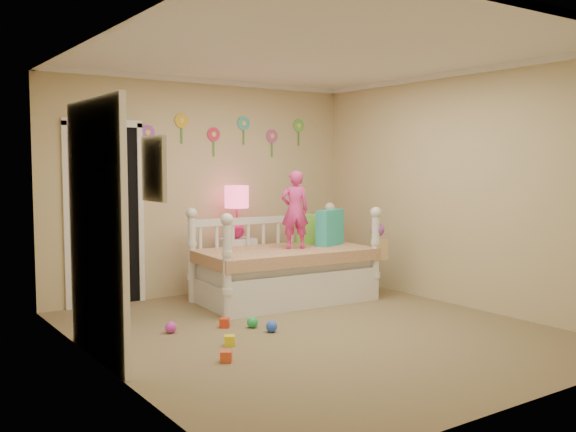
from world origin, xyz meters
TOP-DOWN VIEW (x-y plane):
  - floor at (0.00, 0.00)m, footprint 4.00×4.50m
  - ceiling at (0.00, 0.00)m, footprint 4.00×4.50m
  - back_wall at (0.00, 2.25)m, footprint 4.00×0.01m
  - left_wall at (-2.00, 0.00)m, footprint 0.01×4.50m
  - right_wall at (2.00, 0.00)m, footprint 0.01×4.50m
  - crown_molding at (0.00, 0.00)m, footprint 4.00×4.50m
  - daybed at (0.52, 1.28)m, footprint 2.08×1.22m
  - pillow_turquoise at (1.15, 1.24)m, footprint 0.45×0.30m
  - pillow_lime at (1.07, 1.48)m, footprint 0.39×0.33m
  - child at (0.62, 1.23)m, footprint 0.38×0.32m
  - nightstand at (0.31, 2.00)m, footprint 0.42×0.33m
  - table_lamp at (0.31, 2.00)m, footprint 0.29×0.29m
  - closet_doorway at (-1.25, 2.23)m, footprint 0.90×0.04m
  - flower_decals at (-0.09, 2.24)m, footprint 3.40×0.02m
  - mirror_closet at (-1.96, 0.30)m, footprint 0.07×1.30m
  - wall_picture at (-1.97, -0.90)m, footprint 0.05×0.34m
  - hanging_bag at (1.48, 0.74)m, footprint 0.20×0.16m
  - toy_scatter at (-0.76, 0.16)m, footprint 1.09×1.45m

SIDE VIEW (x-z plane):
  - floor at x=0.00m, z-range -0.01..0.01m
  - toy_scatter at x=-0.76m, z-range 0.00..0.11m
  - nightstand at x=0.31m, z-range 0.00..0.67m
  - daybed at x=0.52m, z-range 0.00..1.09m
  - hanging_bag at x=1.48m, z-range 0.48..0.84m
  - pillow_lime at x=1.07m, z-range 0.61..0.97m
  - pillow_turquoise at x=1.15m, z-range 0.61..1.03m
  - closet_doorway at x=-1.25m, z-range 0.00..2.07m
  - mirror_closet at x=-1.96m, z-range 0.00..2.10m
  - child at x=0.62m, z-range 0.61..1.50m
  - table_lamp at x=0.31m, z-range 0.78..1.42m
  - back_wall at x=0.00m, z-range 0.00..2.60m
  - left_wall at x=-2.00m, z-range 0.00..2.60m
  - right_wall at x=2.00m, z-range 0.00..2.60m
  - wall_picture at x=-1.97m, z-range 1.34..1.76m
  - flower_decals at x=-0.09m, z-range 1.69..2.19m
  - crown_molding at x=0.00m, z-range 2.54..2.60m
  - ceiling at x=0.00m, z-range 2.60..2.60m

